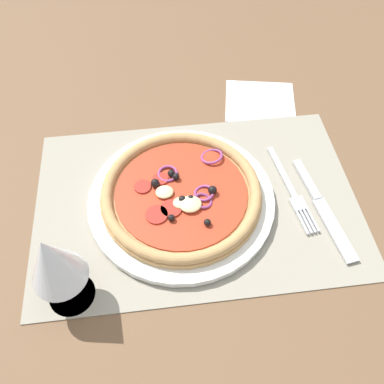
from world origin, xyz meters
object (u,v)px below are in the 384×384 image
object	(u,v)px
knife	(323,208)
napkin	(260,101)
fork	(292,192)
plate	(181,198)
pizza	(181,192)
wine_glass	(53,262)

from	to	relation	value
knife	napkin	bearing A→B (deg)	-179.73
fork	plate	bearing A→B (deg)	-100.63
pizza	knife	bearing A→B (deg)	168.52
fork	knife	xyz separation A→B (cm)	(-3.93, 3.70, 0.03)
knife	napkin	xyz separation A→B (cm)	(4.19, -26.43, -0.47)
plate	napkin	xyz separation A→B (cm)	(-17.94, -21.93, -0.81)
plate	wine_glass	world-z (taller)	wine_glass
plate	pizza	world-z (taller)	pizza
pizza	napkin	xyz separation A→B (cm)	(-17.93, -21.94, -2.48)
knife	napkin	world-z (taller)	knife
plate	fork	xyz separation A→B (cm)	(-18.19, 0.81, -0.37)
plate	knife	distance (cm)	22.58
fork	napkin	xyz separation A→B (cm)	(0.26, -22.73, -0.44)
knife	wine_glass	distance (cm)	41.08
fork	napkin	world-z (taller)	fork
knife	wine_glass	world-z (taller)	wine_glass
pizza	wine_glass	bearing A→B (deg)	39.87
pizza	wine_glass	distance (cm)	23.03
plate	wine_glass	distance (cm)	23.62
fork	napkin	distance (cm)	22.74
knife	fork	bearing A→B (deg)	-141.98
pizza	knife	size ratio (longest dim) A/B	1.27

